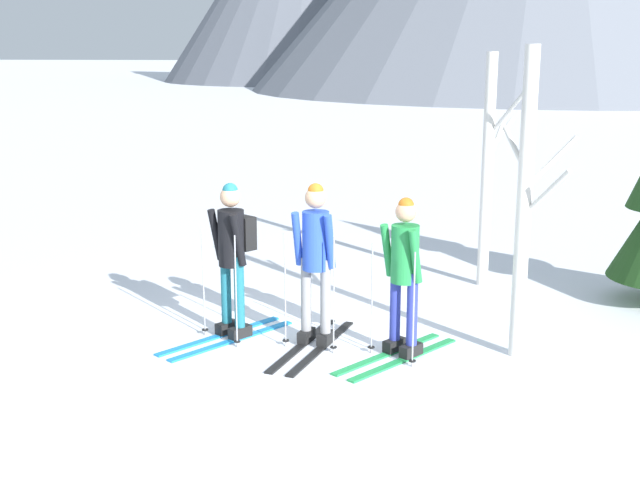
{
  "coord_description": "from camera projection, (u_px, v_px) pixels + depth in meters",
  "views": [
    {
      "loc": [
        1.21,
        -8.22,
        3.07
      ],
      "look_at": [
        0.2,
        0.37,
        1.05
      ],
      "focal_mm": 46.32,
      "sensor_mm": 36.0,
      "label": 1
    }
  ],
  "objects": [
    {
      "name": "birch_tree_slender",
      "position": [
        489.0,
        168.0,
        10.61
      ],
      "size": [
        0.54,
        1.33,
        3.03
      ],
      "color": "silver",
      "rests_on": "ground"
    },
    {
      "name": "skier_in_blue",
      "position": [
        315.0,
        258.0,
        8.55
      ],
      "size": [
        0.74,
        1.73,
        1.73
      ],
      "color": "black",
      "rests_on": "ground"
    },
    {
      "name": "ground_plane",
      "position": [
        297.0,
        343.0,
        8.79
      ],
      "size": [
        400.0,
        400.0,
        0.0
      ],
      "primitive_type": "plane",
      "color": "white"
    },
    {
      "name": "skier_in_green",
      "position": [
        404.0,
        272.0,
        8.25
      ],
      "size": [
        1.24,
        1.46,
        1.64
      ],
      "color": "green",
      "rests_on": "ground"
    },
    {
      "name": "birch_tree_tall",
      "position": [
        525.0,
        203.0,
        8.1
      ],
      "size": [
        0.69,
        0.83,
        3.11
      ],
      "color": "silver",
      "rests_on": "ground"
    },
    {
      "name": "skier_in_black",
      "position": [
        232.0,
        252.0,
        8.78
      ],
      "size": [
        1.26,
        1.52,
        1.7
      ],
      "color": "#1E84D1",
      "rests_on": "ground"
    }
  ]
}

